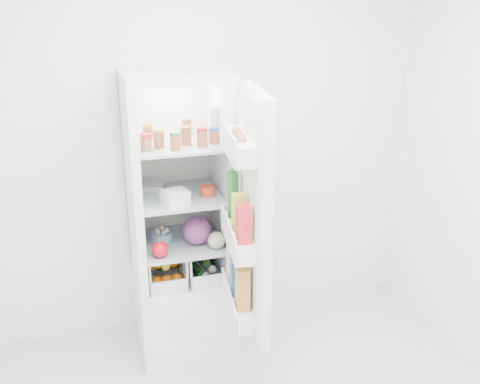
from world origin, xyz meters
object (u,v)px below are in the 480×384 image
object	(u,v)px
red_cabbage	(197,230)
mushroom_bowl	(162,237)
refrigerator	(180,248)
fridge_door	(249,220)

from	to	relation	value
red_cabbage	mushroom_bowl	xyz separation A→B (m)	(-0.21, 0.09, -0.06)
refrigerator	red_cabbage	bearing A→B (deg)	-56.53
fridge_door	mushroom_bowl	bearing A→B (deg)	39.67
refrigerator	mushroom_bowl	xyz separation A→B (m)	(-0.12, -0.04, 0.11)
mushroom_bowl	fridge_door	bearing A→B (deg)	-57.13
refrigerator	mushroom_bowl	bearing A→B (deg)	-162.31
mushroom_bowl	red_cabbage	bearing A→B (deg)	-24.06
refrigerator	fridge_door	bearing A→B (deg)	-67.36
fridge_door	red_cabbage	bearing A→B (deg)	26.28
refrigerator	fridge_door	world-z (taller)	refrigerator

